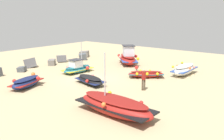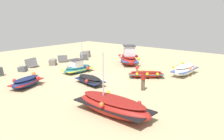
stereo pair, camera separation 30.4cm
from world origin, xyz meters
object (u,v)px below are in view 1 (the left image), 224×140
(fishing_boat_5, at_px, (26,82))
(person_walking, at_px, (144,78))
(fishing_boat_6, at_px, (90,80))
(mooring_buoy_1, at_px, (137,67))
(fishing_boat_0, at_px, (184,69))
(mooring_buoy_0, at_px, (33,74))
(fishing_boat_2, at_px, (146,74))
(fishing_boat_4, at_px, (128,58))
(fishing_boat_3, at_px, (77,68))
(fishing_boat_1, at_px, (115,106))

(fishing_boat_5, height_order, person_walking, person_walking)
(fishing_boat_6, xyz_separation_m, mooring_buoy_1, (7.00, -0.30, -0.05))
(fishing_boat_0, height_order, fishing_boat_6, fishing_boat_0)
(fishing_boat_0, xyz_separation_m, fishing_boat_6, (-8.40, 5.12, -0.19))
(mooring_buoy_0, height_order, mooring_buoy_1, mooring_buoy_0)
(fishing_boat_2, bearing_deg, person_walking, 78.58)
(fishing_boat_5, bearing_deg, mooring_buoy_0, 28.26)
(fishing_boat_5, xyz_separation_m, person_walking, (5.40, -8.06, 0.58))
(fishing_boat_4, height_order, fishing_boat_6, fishing_boat_4)
(fishing_boat_4, distance_m, mooring_buoy_1, 3.42)
(fishing_boat_3, relative_size, fishing_boat_5, 1.04)
(fishing_boat_1, xyz_separation_m, fishing_boat_6, (3.80, 5.70, -0.21))
(fishing_boat_2, height_order, mooring_buoy_1, fishing_boat_2)
(fishing_boat_3, xyz_separation_m, mooring_buoy_0, (-4.06, 1.87, -0.16))
(fishing_boat_0, xyz_separation_m, fishing_boat_3, (-6.07, 9.15, -0.08))
(fishing_boat_0, bearing_deg, fishing_boat_2, 144.76)
(fishing_boat_3, bearing_deg, fishing_boat_6, 62.79)
(fishing_boat_1, bearing_deg, fishing_boat_0, 94.81)
(mooring_buoy_1, bearing_deg, fishing_boat_6, 177.54)
(fishing_boat_0, height_order, fishing_boat_1, fishing_boat_1)
(fishing_boat_1, relative_size, mooring_buoy_1, 10.66)
(person_walking, bearing_deg, fishing_boat_2, -9.71)
(fishing_boat_3, distance_m, person_walking, 8.65)
(fishing_boat_0, bearing_deg, fishing_boat_3, 124.32)
(mooring_buoy_1, bearing_deg, fishing_boat_5, 160.86)
(fishing_boat_0, xyz_separation_m, fishing_boat_2, (-3.37, 2.45, -0.21))
(fishing_boat_1, xyz_separation_m, mooring_buoy_0, (2.07, 11.60, -0.26))
(fishing_boat_1, distance_m, fishing_boat_3, 11.50)
(fishing_boat_6, bearing_deg, mooring_buoy_0, -152.83)
(fishing_boat_2, xyz_separation_m, mooring_buoy_0, (-6.76, 8.57, -0.03))
(fishing_boat_1, height_order, fishing_boat_5, fishing_boat_1)
(mooring_buoy_0, distance_m, mooring_buoy_1, 10.71)
(fishing_boat_4, bearing_deg, fishing_boat_2, 6.95)
(fishing_boat_5, distance_m, person_walking, 9.72)
(fishing_boat_0, height_order, mooring_buoy_0, fishing_boat_0)
(fishing_boat_4, xyz_separation_m, mooring_buoy_0, (-10.86, 3.57, -0.49))
(mooring_buoy_0, bearing_deg, fishing_boat_6, -73.65)
(mooring_buoy_1, bearing_deg, fishing_boat_0, -73.78)
(fishing_boat_2, distance_m, fishing_boat_6, 5.69)
(mooring_buoy_0, bearing_deg, fishing_boat_3, -24.73)
(fishing_boat_3, bearing_deg, mooring_buoy_1, 139.95)
(fishing_boat_1, bearing_deg, mooring_buoy_0, 172.00)
(fishing_boat_4, relative_size, mooring_buoy_0, 8.61)
(mooring_buoy_0, bearing_deg, fishing_boat_1, -100.10)
(fishing_boat_4, bearing_deg, fishing_boat_1, -11.85)
(fishing_boat_4, height_order, mooring_buoy_0, fishing_boat_4)
(fishing_boat_0, xyz_separation_m, fishing_boat_1, (-12.20, -0.58, 0.02))
(fishing_boat_3, bearing_deg, person_walking, 86.83)
(person_walking, height_order, mooring_buoy_1, person_walking)
(person_walking, bearing_deg, fishing_boat_4, 4.40)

